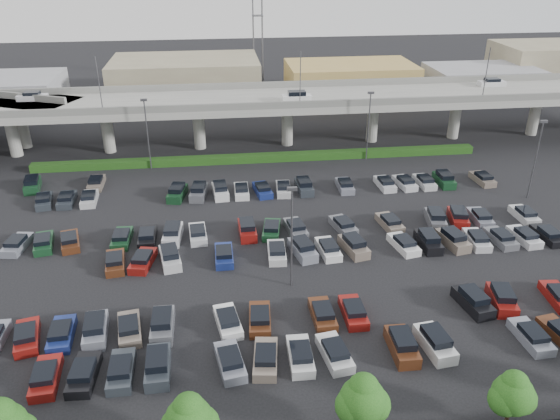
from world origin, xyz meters
name	(u,v)px	position (x,y,z in m)	size (l,w,h in m)	color
ground	(281,244)	(0.00, 0.00, 0.00)	(280.00, 280.00, 0.00)	black
overpass	(254,103)	(-0.21, 32.00, 6.97)	(150.00, 13.00, 15.80)	gray
hedge	(260,158)	(0.00, 25.00, 0.55)	(66.00, 1.60, 1.10)	#173A10
tree_row	(343,402)	(0.70, -26.53, 3.52)	(65.07, 3.66, 5.94)	#332316
parked_cars	(284,256)	(-0.08, -3.60, 0.61)	(63.04, 41.65, 1.67)	maroon
light_poles	(240,186)	(-4.13, 2.00, 6.24)	(66.90, 48.38, 10.30)	#444449
distant_buildings	(303,79)	(12.38, 61.81, 3.74)	(138.00, 24.00, 9.00)	gray
comm_tower	(257,13)	(4.00, 74.00, 15.61)	(2.40, 2.40, 30.00)	#444449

